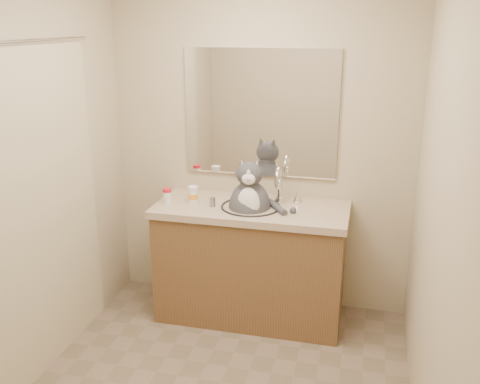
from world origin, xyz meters
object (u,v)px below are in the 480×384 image
(grey_canister, at_px, (212,202))
(cat, at_px, (250,204))
(pill_bottle_redcap, at_px, (167,196))
(pill_bottle_orange, at_px, (193,195))

(grey_canister, bearing_deg, cat, 8.48)
(pill_bottle_redcap, bearing_deg, grey_canister, 0.45)
(cat, height_order, pill_bottle_orange, cat)
(pill_bottle_redcap, xyz_separation_m, grey_canister, (0.33, 0.00, -0.02))
(pill_bottle_redcap, bearing_deg, cat, 3.98)
(pill_bottle_orange, bearing_deg, cat, -1.04)
(cat, relative_size, pill_bottle_redcap, 5.48)
(pill_bottle_orange, xyz_separation_m, grey_canister, (0.15, -0.05, -0.03))
(pill_bottle_redcap, bearing_deg, pill_bottle_orange, 15.37)
(pill_bottle_redcap, height_order, pill_bottle_orange, pill_bottle_orange)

